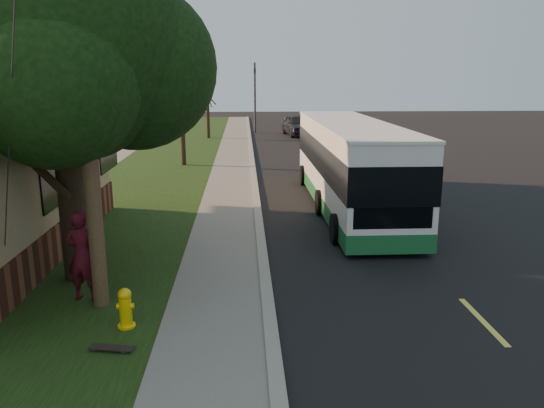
{
  "coord_description": "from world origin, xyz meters",
  "views": [
    {
      "loc": [
        -0.44,
        -8.92,
        4.49
      ],
      "look_at": [
        0.22,
        3.38,
        1.5
      ],
      "focal_mm": 35.0,
      "sensor_mm": 36.0,
      "label": 1
    }
  ],
  "objects_px": {
    "traffic_signal": "(255,93)",
    "transit_bus": "(350,163)",
    "skateboard_spare": "(112,348)",
    "utility_pole": "(82,67)",
    "skateboarder": "(82,255)",
    "distant_car": "(298,125)",
    "bare_tree_far": "(208,111)",
    "fire_hydrant": "(126,308)",
    "leafy_tree": "(61,42)",
    "bare_tree_near": "(182,124)"
  },
  "relations": [
    {
      "from": "traffic_signal",
      "to": "fire_hydrant",
      "type": "bearing_deg",
      "value": -95.21
    },
    {
      "from": "bare_tree_near",
      "to": "skateboard_spare",
      "type": "bearing_deg",
      "value": -87.45
    },
    {
      "from": "leafy_tree",
      "to": "skateboarder",
      "type": "relative_size",
      "value": 4.15
    },
    {
      "from": "utility_pole",
      "to": "traffic_signal",
      "type": "bearing_deg",
      "value": 83.42
    },
    {
      "from": "transit_bus",
      "to": "skateboarder",
      "type": "bearing_deg",
      "value": -132.13
    },
    {
      "from": "fire_hydrant",
      "to": "distant_car",
      "type": "distance_m",
      "value": 32.47
    },
    {
      "from": "traffic_signal",
      "to": "distant_car",
      "type": "distance_m",
      "value": 4.56
    },
    {
      "from": "skateboarder",
      "to": "distant_car",
      "type": "distance_m",
      "value": 31.46
    },
    {
      "from": "leafy_tree",
      "to": "transit_bus",
      "type": "height_order",
      "value": "leafy_tree"
    },
    {
      "from": "bare_tree_far",
      "to": "skateboard_spare",
      "type": "xyz_separation_m",
      "value": [
        0.34,
        -30.87,
        -1.88
      ]
    },
    {
      "from": "utility_pole",
      "to": "skateboarder",
      "type": "distance_m",
      "value": 3.65
    },
    {
      "from": "skateboard_spare",
      "to": "utility_pole",
      "type": "bearing_deg",
      "value": 109.09
    },
    {
      "from": "traffic_signal",
      "to": "distant_car",
      "type": "height_order",
      "value": "traffic_signal"
    },
    {
      "from": "bare_tree_far",
      "to": "transit_bus",
      "type": "relative_size",
      "value": 0.37
    },
    {
      "from": "utility_pole",
      "to": "bare_tree_near",
      "type": "relative_size",
      "value": 2.11
    },
    {
      "from": "transit_bus",
      "to": "skateboard_spare",
      "type": "bearing_deg",
      "value": -121.0
    },
    {
      "from": "fire_hydrant",
      "to": "leafy_tree",
      "type": "xyz_separation_m",
      "value": [
        -1.57,
        2.65,
        4.73
      ]
    },
    {
      "from": "leafy_tree",
      "to": "distant_car",
      "type": "relative_size",
      "value": 1.64
    },
    {
      "from": "bare_tree_far",
      "to": "skateboarder",
      "type": "xyz_separation_m",
      "value": [
        -0.68,
        -28.73,
        -0.99
      ]
    },
    {
      "from": "skateboarder",
      "to": "utility_pole",
      "type": "bearing_deg",
      "value": 153.98
    },
    {
      "from": "bare_tree_far",
      "to": "skateboard_spare",
      "type": "distance_m",
      "value": 30.93
    },
    {
      "from": "utility_pole",
      "to": "skateboarder",
      "type": "xyz_separation_m",
      "value": [
        -0.37,
        0.28,
        -3.62
      ]
    },
    {
      "from": "leafy_tree",
      "to": "traffic_signal",
      "type": "bearing_deg",
      "value": 81.53
    },
    {
      "from": "bare_tree_near",
      "to": "bare_tree_far",
      "type": "relative_size",
      "value": 1.07
    },
    {
      "from": "fire_hydrant",
      "to": "skateboarder",
      "type": "xyz_separation_m",
      "value": [
        -1.08,
        1.27,
        0.58
      ]
    },
    {
      "from": "skateboard_spare",
      "to": "distant_car",
      "type": "bearing_deg",
      "value": 78.9
    },
    {
      "from": "traffic_signal",
      "to": "skateboarder",
      "type": "bearing_deg",
      "value": -97.28
    },
    {
      "from": "bare_tree_far",
      "to": "skateboard_spare",
      "type": "height_order",
      "value": "bare_tree_far"
    },
    {
      "from": "leafy_tree",
      "to": "transit_bus",
      "type": "xyz_separation_m",
      "value": [
        7.36,
        6.22,
        -3.58
      ]
    },
    {
      "from": "utility_pole",
      "to": "leafy_tree",
      "type": "bearing_deg",
      "value": 117.6
    },
    {
      "from": "traffic_signal",
      "to": "bare_tree_far",
      "type": "bearing_deg",
      "value": -131.19
    },
    {
      "from": "fire_hydrant",
      "to": "traffic_signal",
      "type": "bearing_deg",
      "value": 84.79
    },
    {
      "from": "utility_pole",
      "to": "transit_bus",
      "type": "distance_m",
      "value": 10.65
    },
    {
      "from": "traffic_signal",
      "to": "transit_bus",
      "type": "height_order",
      "value": "traffic_signal"
    },
    {
      "from": "fire_hydrant",
      "to": "skateboard_spare",
      "type": "height_order",
      "value": "fire_hydrant"
    },
    {
      "from": "skateboarder",
      "to": "distant_car",
      "type": "bearing_deg",
      "value": -93.22
    },
    {
      "from": "utility_pole",
      "to": "skateboard_spare",
      "type": "distance_m",
      "value": 4.92
    },
    {
      "from": "fire_hydrant",
      "to": "bare_tree_far",
      "type": "xyz_separation_m",
      "value": [
        -0.4,
        30.0,
        1.57
      ]
    },
    {
      "from": "fire_hydrant",
      "to": "leafy_tree",
      "type": "height_order",
      "value": "leafy_tree"
    },
    {
      "from": "bare_tree_near",
      "to": "transit_bus",
      "type": "xyz_separation_m",
      "value": [
        6.69,
        -9.13,
        -0.57
      ]
    },
    {
      "from": "utility_pole",
      "to": "distant_car",
      "type": "relative_size",
      "value": 1.91
    },
    {
      "from": "skateboarder",
      "to": "skateboard_spare",
      "type": "height_order",
      "value": "skateboarder"
    },
    {
      "from": "transit_bus",
      "to": "skateboarder",
      "type": "distance_m",
      "value": 10.26
    },
    {
      "from": "fire_hydrant",
      "to": "skateboarder",
      "type": "distance_m",
      "value": 1.76
    },
    {
      "from": "distant_car",
      "to": "fire_hydrant",
      "type": "bearing_deg",
      "value": -108.42
    },
    {
      "from": "utility_pole",
      "to": "transit_bus",
      "type": "xyz_separation_m",
      "value": [
        6.5,
        7.87,
        -3.05
      ]
    },
    {
      "from": "bare_tree_near",
      "to": "skateboarder",
      "type": "relative_size",
      "value": 2.29
    },
    {
      "from": "bare_tree_far",
      "to": "bare_tree_near",
      "type": "bearing_deg",
      "value": -92.39
    },
    {
      "from": "transit_bus",
      "to": "skateboard_spare",
      "type": "relative_size",
      "value": 14.48
    },
    {
      "from": "bare_tree_far",
      "to": "skateboarder",
      "type": "bearing_deg",
      "value": -91.35
    }
  ]
}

